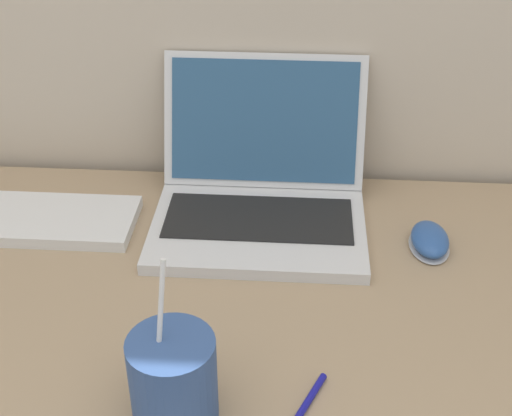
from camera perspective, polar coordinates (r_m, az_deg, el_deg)
laptop at (r=1.20m, az=0.36°, el=1.55°), size 0.35×0.33×0.24m
drink_cup at (r=0.85m, az=-6.65°, el=-13.38°), size 0.10×0.10×0.22m
computer_mouse at (r=1.17m, az=13.73°, el=-2.53°), size 0.06×0.10×0.03m
external_keyboard at (r=1.26m, az=-17.99°, el=-0.84°), size 0.37×0.14×0.02m
pen at (r=0.89m, az=3.66°, el=-15.96°), size 0.06×0.12×0.01m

